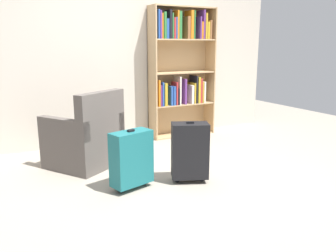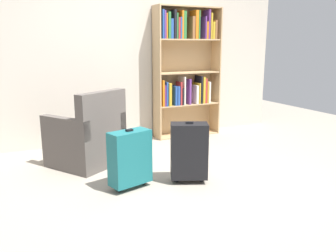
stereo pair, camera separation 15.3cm
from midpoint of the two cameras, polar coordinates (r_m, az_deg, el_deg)
name	(u,v)px [view 2 (the right image)]	position (r m, az deg, el deg)	size (l,w,h in m)	color
ground_plane	(188,178)	(3.85, 4.46, -8.44)	(8.82, 8.82, 0.00)	#9E9384
back_wall	(128,52)	(5.29, -5.64, 11.83)	(5.04, 0.10, 2.60)	beige
bookshelf	(185,65)	(5.47, 3.64, 9.79)	(1.04, 0.30, 1.96)	tan
armchair	(88,139)	(4.26, -11.90, -2.07)	(0.97, 0.97, 0.90)	#59514C
mug	(126,152)	(4.59, -5.85, -4.24)	(0.12, 0.08, 0.10)	white
suitcase_black	(189,151)	(3.65, 4.64, -4.05)	(0.43, 0.34, 0.65)	black
suitcase_teal	(130,158)	(3.49, -4.93, -5.16)	(0.45, 0.30, 0.61)	#19666B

